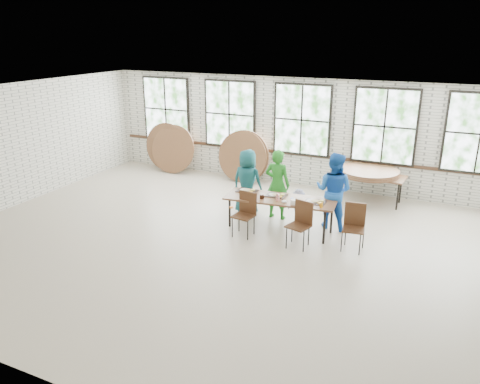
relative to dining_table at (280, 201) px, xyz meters
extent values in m
plane|color=#B4A48F|center=(-0.59, -1.20, -0.69)|extent=(12.00, 12.00, 0.00)
plane|color=white|center=(-0.59, -1.20, 2.31)|extent=(12.00, 12.00, 0.00)
plane|color=silver|center=(-0.59, 3.30, 0.81)|extent=(12.00, 0.00, 12.00)
plane|color=silver|center=(-0.59, -5.70, 0.81)|extent=(12.00, 0.00, 12.00)
plane|color=silver|center=(-6.59, -1.20, 0.81)|extent=(0.00, 9.00, 9.00)
cube|color=#422819|center=(-0.59, 3.27, 0.21)|extent=(11.80, 0.05, 0.08)
cube|color=black|center=(-4.99, 3.24, 1.19)|extent=(1.62, 0.05, 1.97)
cube|color=white|center=(-4.99, 3.21, 1.19)|extent=(1.50, 0.01, 1.85)
cube|color=black|center=(-2.79, 3.24, 1.19)|extent=(1.62, 0.05, 1.97)
cube|color=white|center=(-2.79, 3.21, 1.19)|extent=(1.50, 0.01, 1.85)
cube|color=black|center=(-0.59, 3.24, 1.19)|extent=(1.62, 0.05, 1.97)
cube|color=white|center=(-0.59, 3.21, 1.19)|extent=(1.50, 0.01, 1.85)
cube|color=black|center=(1.61, 3.24, 1.19)|extent=(1.62, 0.05, 1.97)
cube|color=white|center=(1.61, 3.21, 1.19)|extent=(1.50, 0.01, 1.85)
cube|color=black|center=(3.81, 3.24, 1.19)|extent=(1.62, 0.05, 1.97)
cube|color=brown|center=(0.00, 0.00, 0.03)|extent=(2.47, 1.04, 0.04)
cylinder|color=black|center=(-1.08, -0.30, -0.34)|extent=(0.05, 0.05, 0.70)
cylinder|color=black|center=(-1.08, 0.30, -0.34)|extent=(0.05, 0.05, 0.70)
cylinder|color=black|center=(1.08, -0.30, -0.34)|extent=(0.05, 0.05, 0.70)
cylinder|color=black|center=(1.08, 0.30, -0.34)|extent=(0.05, 0.05, 0.70)
cube|color=#472A17|center=(-0.60, -0.63, -0.24)|extent=(0.47, 0.45, 0.03)
cube|color=#472A17|center=(-0.57, -0.44, 0.01)|extent=(0.42, 0.08, 0.50)
cylinder|color=black|center=(-0.78, -0.80, -0.47)|extent=(0.02, 0.02, 0.44)
cylinder|color=black|center=(-0.78, -0.46, -0.47)|extent=(0.02, 0.02, 0.44)
cylinder|color=black|center=(-0.42, -0.80, -0.47)|extent=(0.02, 0.02, 0.44)
cylinder|color=black|center=(-0.42, -0.46, -0.47)|extent=(0.02, 0.02, 0.44)
cube|color=#472A17|center=(0.64, -0.66, -0.24)|extent=(0.51, 0.50, 0.03)
cube|color=#472A17|center=(0.69, -0.48, 0.01)|extent=(0.41, 0.14, 0.50)
cylinder|color=black|center=(0.46, -0.83, -0.47)|extent=(0.02, 0.02, 0.44)
cylinder|color=black|center=(0.46, -0.49, -0.47)|extent=(0.02, 0.02, 0.44)
cylinder|color=black|center=(0.82, -0.83, -0.47)|extent=(0.02, 0.02, 0.44)
cylinder|color=black|center=(0.82, -0.49, -0.47)|extent=(0.02, 0.02, 0.44)
cube|color=#472A17|center=(1.68, -0.34, -0.24)|extent=(0.47, 0.45, 0.03)
cube|color=#472A17|center=(1.65, -0.15, 0.01)|extent=(0.42, 0.09, 0.50)
cylinder|color=black|center=(1.50, -0.51, -0.47)|extent=(0.02, 0.02, 0.44)
cylinder|color=black|center=(1.50, -0.17, -0.47)|extent=(0.02, 0.02, 0.44)
cylinder|color=black|center=(1.86, -0.51, -0.47)|extent=(0.02, 0.02, 0.44)
cylinder|color=black|center=(1.86, -0.17, -0.47)|extent=(0.02, 0.02, 0.44)
imported|color=#18515E|center=(-1.07, 0.65, 0.09)|extent=(0.79, 0.54, 1.57)
imported|color=#227C21|center=(-0.31, 0.65, 0.14)|extent=(0.62, 0.42, 1.65)
imported|color=#14143F|center=(0.21, 0.65, -0.30)|extent=(0.51, 0.30, 0.78)
imported|color=blue|center=(1.00, 0.65, 0.17)|extent=(0.91, 0.75, 1.72)
cube|color=brown|center=(1.42, 2.63, 0.03)|extent=(1.86, 0.90, 0.04)
cylinder|color=black|center=(0.64, 2.36, -0.34)|extent=(0.04, 0.04, 0.70)
cylinder|color=black|center=(0.64, 2.91, -0.34)|extent=(0.04, 0.04, 0.70)
cylinder|color=black|center=(2.20, 2.36, -0.34)|extent=(0.04, 0.04, 0.70)
cylinder|color=black|center=(2.20, 2.91, -0.34)|extent=(0.04, 0.04, 0.70)
cube|color=black|center=(-0.85, 0.13, 0.06)|extent=(0.44, 0.33, 0.02)
cube|color=black|center=(-0.14, 0.11, 0.06)|extent=(0.44, 0.33, 0.02)
cube|color=black|center=(0.76, 0.07, 0.06)|extent=(0.44, 0.33, 0.02)
cylinder|color=black|center=(-0.36, -0.19, 0.10)|extent=(0.09, 0.09, 0.09)
cube|color=red|center=(0.00, -0.16, 0.11)|extent=(0.06, 0.06, 0.11)
cylinder|color=blue|center=(0.32, -0.13, 0.10)|extent=(0.07, 0.07, 0.10)
cylinder|color=orange|center=(0.96, -0.17, 0.11)|extent=(0.07, 0.07, 0.11)
cylinder|color=white|center=(0.39, -0.21, 0.10)|extent=(0.17, 0.17, 0.10)
ellipsoid|color=white|center=(0.17, -0.21, 0.08)|extent=(0.11, 0.11, 0.05)
ellipsoid|color=white|center=(0.62, -0.04, 0.08)|extent=(0.11, 0.11, 0.05)
cylinder|color=brown|center=(1.42, 2.63, 0.07)|extent=(1.50, 1.50, 0.04)
cylinder|color=brown|center=(1.42, 2.63, 0.12)|extent=(1.50, 1.50, 0.04)
cylinder|color=brown|center=(1.42, 2.63, 0.16)|extent=(1.50, 1.50, 0.04)
cylinder|color=brown|center=(-4.86, 2.95, 0.05)|extent=(1.50, 0.20, 1.50)
cylinder|color=brown|center=(-4.57, 2.85, 0.05)|extent=(1.50, 0.44, 1.46)
cylinder|color=brown|center=(-2.18, 2.95, 0.05)|extent=(1.50, 0.21, 1.50)
cylinder|color=brown|center=(-2.22, 2.85, 0.05)|extent=(1.50, 0.30, 1.49)
camera|label=1|loc=(3.22, -9.03, 3.50)|focal=35.00mm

